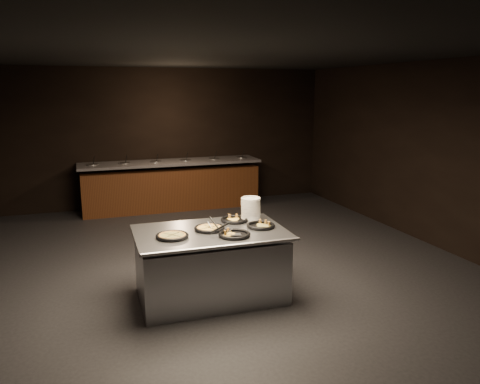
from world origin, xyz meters
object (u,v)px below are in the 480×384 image
Objects in this scene: pan_veggie_whole at (172,236)px; pan_cheese_whole at (209,228)px; serving_counter at (211,266)px; plate_stack at (251,209)px.

pan_veggie_whole is 1.02× the size of pan_cheese_whole.
pan_veggie_whole is 0.49m from pan_cheese_whole.
pan_veggie_whole is (-0.47, -0.11, 0.45)m from serving_counter.
plate_stack is 0.69m from pan_cheese_whole.
plate_stack is at bearing 24.41° from pan_cheese_whole.
serving_counter is 0.45m from pan_cheese_whole.
plate_stack reaches higher than pan_veggie_whole.
serving_counter is at bearing -152.80° from plate_stack.
pan_veggie_whole is at bearing -165.56° from serving_counter.
plate_stack reaches higher than pan_cheese_whole.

